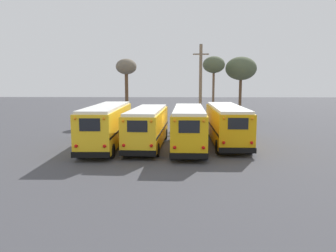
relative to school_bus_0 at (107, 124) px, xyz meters
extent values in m
plane|color=#424247|center=(4.80, 0.43, -1.76)|extent=(160.00, 160.00, 0.00)
cube|color=yellow|center=(0.00, 0.02, -0.07)|extent=(2.48, 10.72, 2.70)
cube|color=white|center=(0.00, 0.02, 1.38)|extent=(2.28, 10.29, 0.20)
cube|color=black|center=(0.04, -5.37, -1.24)|extent=(2.44, 0.22, 0.36)
cube|color=black|center=(0.04, -5.35, 0.67)|extent=(1.31, 0.04, 0.81)
sphere|color=red|center=(-0.85, -5.39, -0.67)|extent=(0.22, 0.22, 0.22)
sphere|color=orange|center=(-0.85, -5.39, 1.06)|extent=(0.18, 0.18, 0.18)
sphere|color=red|center=(0.94, -5.38, -0.67)|extent=(0.22, 0.22, 0.22)
sphere|color=orange|center=(0.94, -5.38, 1.06)|extent=(0.18, 0.18, 0.18)
cube|color=black|center=(-1.21, 0.01, -0.27)|extent=(0.11, 10.49, 0.14)
cube|color=black|center=(1.21, 0.03, -0.27)|extent=(0.11, 10.49, 0.14)
cylinder|color=black|center=(-1.15, 4.06, -1.27)|extent=(0.29, 0.97, 0.97)
cylinder|color=black|center=(1.08, 4.08, -1.27)|extent=(0.29, 0.97, 0.97)
cylinder|color=black|center=(-1.08, -4.04, -1.27)|extent=(0.29, 0.97, 0.97)
cylinder|color=black|center=(1.15, -4.02, -1.27)|extent=(0.29, 0.97, 0.97)
cube|color=yellow|center=(3.20, -0.06, -0.18)|extent=(2.91, 9.48, 2.50)
cube|color=white|center=(3.20, -0.06, 1.16)|extent=(2.69, 9.10, 0.20)
cube|color=black|center=(2.94, -4.77, -1.25)|extent=(2.45, 0.33, 0.36)
cube|color=black|center=(2.94, -4.75, 0.50)|extent=(1.32, 0.10, 0.75)
sphere|color=red|center=(2.04, -4.73, -0.75)|extent=(0.22, 0.22, 0.22)
sphere|color=orange|center=(2.04, -4.73, 0.84)|extent=(0.18, 0.18, 0.18)
sphere|color=red|center=(3.84, -4.83, -0.75)|extent=(0.22, 0.22, 0.22)
sphere|color=orange|center=(3.84, -4.83, 0.84)|extent=(0.18, 0.18, 0.18)
cube|color=black|center=(1.99, 0.01, -0.37)|extent=(0.52, 9.16, 0.14)
cube|color=black|center=(4.41, -0.12, -0.37)|extent=(0.52, 9.16, 0.14)
cylinder|color=black|center=(2.27, 3.38, -1.29)|extent=(0.33, 0.94, 0.93)
cylinder|color=black|center=(4.50, 3.26, -1.29)|extent=(0.33, 0.94, 0.93)
cylinder|color=black|center=(1.90, -3.37, -1.29)|extent=(0.33, 0.94, 0.93)
cylinder|color=black|center=(4.13, -3.50, -1.29)|extent=(0.33, 0.94, 0.93)
cube|color=#EAAA0F|center=(6.40, -0.68, -0.12)|extent=(2.69, 9.77, 2.60)
cube|color=white|center=(6.40, -0.68, 1.28)|extent=(2.49, 9.37, 0.20)
cube|color=black|center=(6.23, -5.56, -1.24)|extent=(2.41, 0.28, 0.36)
cube|color=black|center=(6.23, -5.54, 0.60)|extent=(1.30, 0.07, 0.78)
sphere|color=red|center=(5.35, -5.54, -0.70)|extent=(0.22, 0.22, 0.22)
sphere|color=orange|center=(5.35, -5.54, 0.96)|extent=(0.18, 0.18, 0.18)
sphere|color=red|center=(7.11, -5.60, -0.70)|extent=(0.22, 0.22, 0.22)
sphere|color=orange|center=(7.11, -5.60, 0.96)|extent=(0.18, 0.18, 0.18)
cube|color=black|center=(5.21, -0.64, -0.31)|extent=(0.35, 9.49, 0.14)
cube|color=black|center=(7.59, -0.72, -0.31)|extent=(0.35, 9.49, 0.14)
cylinder|color=black|center=(5.42, 2.90, -1.27)|extent=(0.31, 0.98, 0.97)
cylinder|color=black|center=(7.62, 2.82, -1.27)|extent=(0.31, 0.98, 0.97)
cylinder|color=black|center=(5.18, -4.19, -1.27)|extent=(0.31, 0.98, 0.97)
cylinder|color=black|center=(7.38, -4.26, -1.27)|extent=(0.31, 0.98, 0.97)
cube|color=#E5A00C|center=(9.60, 1.48, -0.13)|extent=(2.57, 10.62, 2.56)
cube|color=white|center=(9.60, 1.48, 1.25)|extent=(2.37, 10.20, 0.20)
cube|color=black|center=(9.54, -3.86, -1.23)|extent=(2.51, 0.23, 0.36)
cube|color=black|center=(9.54, -3.84, 0.57)|extent=(1.35, 0.04, 0.77)
sphere|color=red|center=(8.62, -3.86, -0.70)|extent=(0.22, 0.22, 0.22)
sphere|color=orange|center=(8.62, -3.86, 0.93)|extent=(0.18, 0.18, 0.18)
sphere|color=red|center=(10.46, -3.88, -0.70)|extent=(0.22, 0.22, 0.22)
sphere|color=orange|center=(10.46, -3.88, 0.93)|extent=(0.18, 0.18, 0.18)
cube|color=black|center=(8.36, 1.49, -0.32)|extent=(0.13, 10.38, 0.14)
cube|color=black|center=(10.84, 1.46, -0.32)|extent=(0.13, 10.38, 0.14)
cylinder|color=black|center=(8.49, 5.49, -1.26)|extent=(0.29, 1.00, 1.00)
cylinder|color=black|center=(10.79, 5.46, -1.26)|extent=(0.29, 1.00, 1.00)
cylinder|color=black|center=(8.41, -2.51, -1.26)|extent=(0.29, 1.00, 1.00)
cylinder|color=black|center=(10.71, -2.53, -1.26)|extent=(0.29, 1.00, 1.00)
cylinder|color=#75604C|center=(8.24, 12.37, 2.87)|extent=(0.35, 0.35, 9.26)
cube|color=#75604C|center=(8.24, 12.37, 6.39)|extent=(1.80, 0.14, 0.14)
cylinder|color=brown|center=(10.11, 15.77, 1.44)|extent=(0.29, 0.29, 6.40)
ellipsoid|color=#4C563D|center=(10.11, 15.77, 5.39)|extent=(2.73, 2.73, 2.05)
cylinder|color=brown|center=(-0.84, 16.24, 1.36)|extent=(0.43, 0.43, 6.23)
ellipsoid|color=#6B6051|center=(-0.84, 16.24, 5.19)|extent=(2.60, 2.60, 1.95)
cylinder|color=brown|center=(13.73, 17.16, 1.07)|extent=(0.37, 0.37, 5.65)
ellipsoid|color=#4C563D|center=(13.73, 17.16, 4.98)|extent=(3.94, 3.94, 2.96)
cylinder|color=#939399|center=(-4.00, 7.67, -1.06)|extent=(0.06, 0.06, 1.40)
cylinder|color=#939399|center=(-1.49, 7.67, -1.06)|extent=(0.06, 0.06, 1.40)
cylinder|color=#939399|center=(1.03, 7.67, -1.06)|extent=(0.06, 0.06, 1.40)
cylinder|color=#939399|center=(3.54, 7.67, -1.06)|extent=(0.06, 0.06, 1.40)
cylinder|color=#939399|center=(6.06, 7.67, -1.06)|extent=(0.06, 0.06, 1.40)
cylinder|color=#939399|center=(8.57, 7.67, -1.06)|extent=(0.06, 0.06, 1.40)
cylinder|color=#939399|center=(11.08, 7.67, -1.06)|extent=(0.06, 0.06, 1.40)
cylinder|color=#939399|center=(13.60, 7.67, -1.06)|extent=(0.06, 0.06, 1.40)
cylinder|color=#939399|center=(4.80, 7.67, -0.36)|extent=(17.60, 0.04, 0.04)
camera|label=1|loc=(5.40, -25.41, 3.37)|focal=35.00mm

